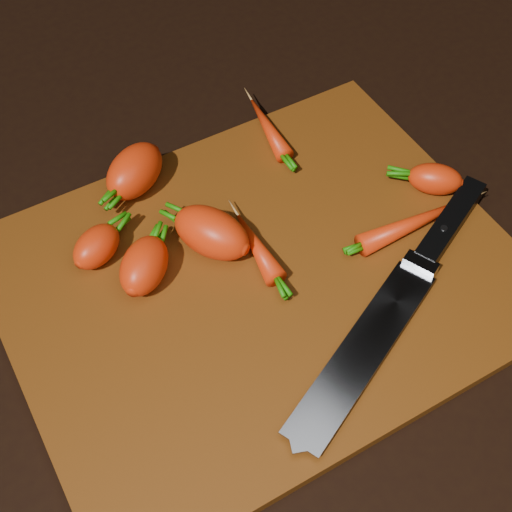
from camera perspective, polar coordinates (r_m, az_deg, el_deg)
ground at (r=0.73m, az=0.39°, el=-2.20°), size 2.00×2.00×0.01m
cutting_board at (r=0.72m, az=0.40°, el=-1.70°), size 0.50×0.40×0.01m
carrot_0 at (r=0.70m, az=-8.94°, el=-0.77°), size 0.08×0.08×0.04m
carrot_1 at (r=0.72m, az=-3.58°, el=1.88°), size 0.08×0.10×0.05m
carrot_2 at (r=0.78m, az=-9.69°, el=6.72°), size 0.09×0.08×0.05m
carrot_3 at (r=0.73m, az=-12.64°, el=0.75°), size 0.07×0.06×0.04m
carrot_4 at (r=0.80m, az=14.14°, el=5.99°), size 0.07×0.06×0.03m
carrot_5 at (r=0.84m, az=0.97°, el=10.25°), size 0.03×0.10×0.02m
carrot_6 at (r=0.76m, az=12.66°, el=2.66°), size 0.14×0.03×0.02m
carrot_7 at (r=0.72m, az=0.06°, el=0.76°), size 0.03×0.09×0.02m
knife at (r=0.67m, az=9.44°, el=-6.16°), size 0.34×0.18×0.02m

